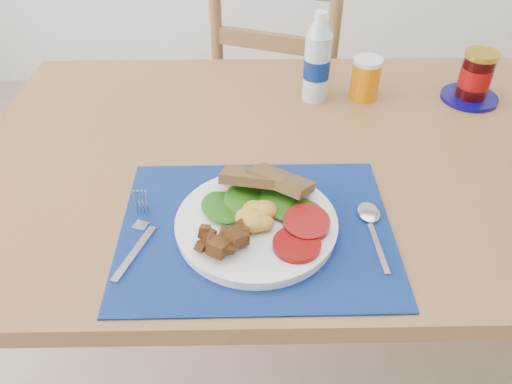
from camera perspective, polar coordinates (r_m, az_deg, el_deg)
The scene contains 9 objects.
table at distance 1.13m, azimuth 5.27°, elevation 1.32°, with size 1.40×0.90×0.75m.
chair_far at distance 1.77m, azimuth 2.96°, elevation 13.69°, with size 0.55×0.54×1.17m.
placemat at distance 0.88m, azimuth 0.04°, elevation -4.25°, with size 0.48×0.37×0.00m, color #040533.
breakfast_plate at distance 0.87m, azimuth -0.32°, elevation -3.42°, with size 0.28×0.28×0.07m.
fork at distance 0.89m, azimuth -13.28°, elevation -4.84°, with size 0.06×0.19×0.00m.
spoon at distance 0.91m, azimuth 13.06°, elevation -3.56°, with size 0.04×0.17×0.01m.
water_bottle at distance 1.23m, azimuth 6.99°, elevation 14.50°, with size 0.06×0.06×0.22m.
juice_glass at distance 1.28m, azimuth 12.41°, elevation 12.45°, with size 0.07×0.07×0.10m, color #CE6B05.
jam_on_saucer at distance 1.34m, azimuth 23.71°, elevation 11.72°, with size 0.14×0.14×0.12m.
Camera 1 is at (-0.12, -0.68, 1.37)m, focal length 35.00 mm.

